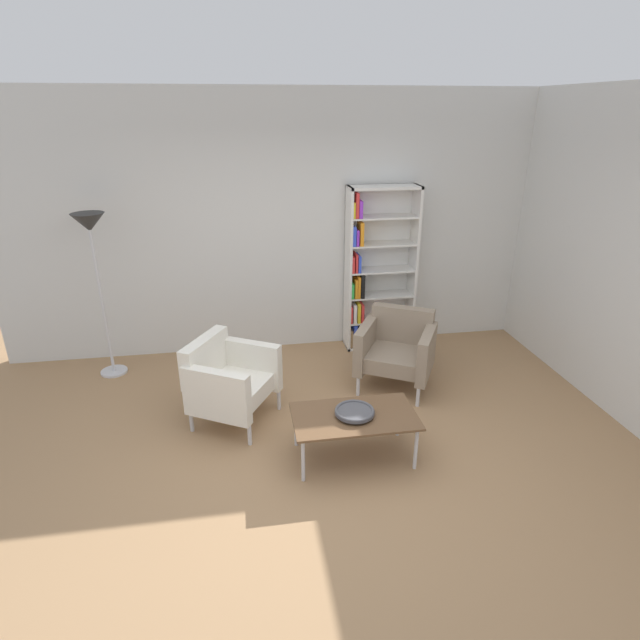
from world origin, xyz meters
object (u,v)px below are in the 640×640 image
object	(u,v)px
bookshelf_tall	(374,272)
armchair_near_window	(397,348)
armchair_spare_guest	(228,379)
coffee_table_low	(354,418)
decorative_bowl	(355,411)
floor_lamp_torchiere	(92,243)

from	to	relation	value
bookshelf_tall	armchair_near_window	bearing A→B (deg)	-90.19
bookshelf_tall	armchair_spare_guest	size ratio (longest dim) A/B	2.04
coffee_table_low	decorative_bowl	world-z (taller)	decorative_bowl
bookshelf_tall	floor_lamp_torchiere	bearing A→B (deg)	-175.07
armchair_near_window	bookshelf_tall	bearing A→B (deg)	119.15
decorative_bowl	armchair_near_window	bearing A→B (deg)	58.01
decorative_bowl	armchair_near_window	xyz separation A→B (m)	(0.70, 1.12, -0.02)
decorative_bowl	armchair_near_window	size ratio (longest dim) A/B	0.34
bookshelf_tall	armchair_near_window	size ratio (longest dim) A/B	2.04
floor_lamp_torchiere	coffee_table_low	bearing A→B (deg)	-39.44
armchair_spare_guest	bookshelf_tall	bearing A→B (deg)	-21.37
decorative_bowl	coffee_table_low	bearing A→B (deg)	-165.96
armchair_near_window	floor_lamp_torchiere	distance (m)	3.22
bookshelf_tall	coffee_table_low	distance (m)	2.30
coffee_table_low	armchair_spare_guest	xyz separation A→B (m)	(-1.00, 0.74, 0.05)
bookshelf_tall	floor_lamp_torchiere	size ratio (longest dim) A/B	1.09
floor_lamp_torchiere	bookshelf_tall	bearing A→B (deg)	4.93
coffee_table_low	floor_lamp_torchiere	distance (m)	3.12
armchair_spare_guest	floor_lamp_torchiere	world-z (taller)	floor_lamp_torchiere
coffee_table_low	decorative_bowl	size ratio (longest dim) A/B	3.12
decorative_bowl	armchair_spare_guest	xyz separation A→B (m)	(-1.00, 0.74, -0.02)
bookshelf_tall	coffee_table_low	xyz separation A→B (m)	(-0.70, -2.12, -0.56)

